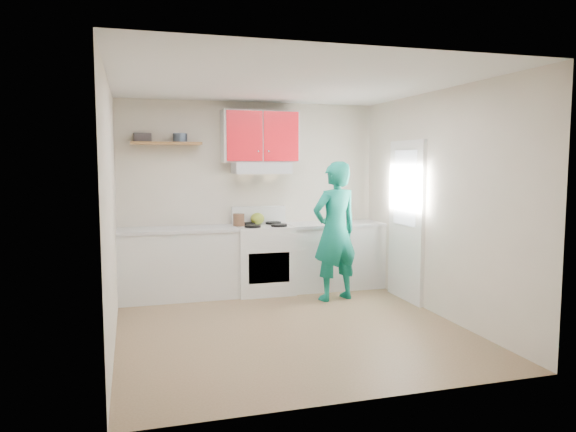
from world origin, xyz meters
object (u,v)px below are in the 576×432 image
object	(u,v)px
stove	(263,259)
crock	(239,221)
tin	(180,138)
kettle	(257,219)
person	(335,231)

from	to	relation	value
stove	crock	bearing A→B (deg)	169.76
tin	crock	xyz separation A→B (m)	(0.75, -0.11, -1.10)
stove	crock	size ratio (longest dim) A/B	4.95
tin	crock	size ratio (longest dim) A/B	1.00
crock	kettle	bearing A→B (deg)	16.60
kettle	crock	xyz separation A→B (m)	(-0.28, -0.08, -0.01)
tin	kettle	xyz separation A→B (m)	(1.02, -0.02, -1.09)
stove	kettle	xyz separation A→B (m)	(-0.05, 0.14, 0.54)
kettle	crock	size ratio (longest dim) A/B	1.04
stove	kettle	bearing A→B (deg)	108.57
stove	person	bearing A→B (deg)	-38.21
stove	crock	distance (m)	0.63
tin	kettle	bearing A→B (deg)	-1.34
kettle	person	world-z (taller)	person
person	kettle	bearing A→B (deg)	-56.16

